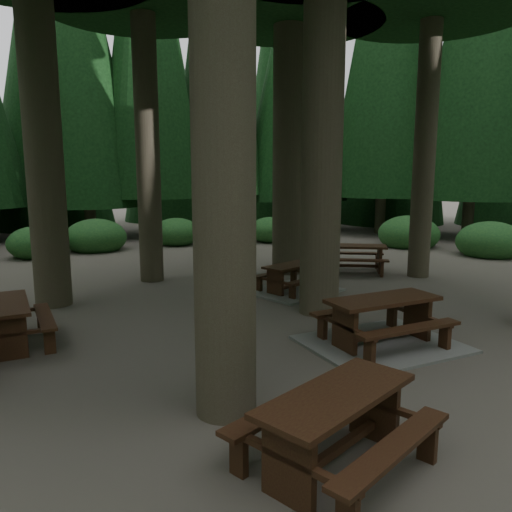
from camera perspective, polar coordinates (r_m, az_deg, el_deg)
name	(u,v)px	position (r m, az deg, el deg)	size (l,w,h in m)	color
ground	(292,320)	(10.33, 4.10, -7.25)	(80.00, 80.00, 0.00)	#544E44
picnic_table_a	(382,329)	(9.00, 14.21, -8.08)	(2.59, 2.16, 0.86)	gray
picnic_table_b	(7,317)	(9.66, -26.60, -6.28)	(1.46, 1.81, 0.78)	#381710
picnic_table_c	(293,283)	(12.58, 4.25, -3.07)	(2.53, 2.29, 0.71)	gray
picnic_table_d	(354,254)	(15.25, 11.15, 0.20)	(2.40, 2.31, 0.81)	#381710
picnic_table_e	(336,418)	(5.35, 9.17, -17.81)	(2.31, 2.08, 0.82)	#381710
shrub_ring	(301,289)	(11.20, 5.20, -3.81)	(23.86, 24.64, 1.49)	#1C5326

